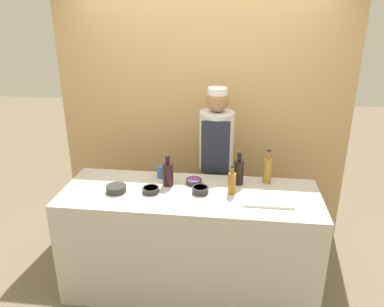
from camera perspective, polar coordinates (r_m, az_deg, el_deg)
The scene contains 14 objects.
ground_plane at distance 3.56m, azimuth -0.31°, elevation -19.33°, with size 14.00×14.00×0.00m, color #756651.
cabinet_wall at distance 3.90m, azimuth 1.62°, elevation 4.64°, with size 2.91×0.18×2.40m.
counter at distance 3.28m, azimuth -0.32°, elevation -13.16°, with size 2.09×0.73×0.93m.
sauce_bowl_purple at distance 3.17m, azimuth 0.30°, elevation -4.23°, with size 0.13×0.13×0.04m.
sauce_bowl_red at distance 3.01m, azimuth 1.27°, elevation -5.54°, with size 0.13×0.13×0.05m.
sauce_bowl_green at distance 3.04m, azimuth -6.28°, elevation -5.50°, with size 0.14×0.14×0.04m.
sauce_bowl_yellow at distance 3.10m, azimuth -11.49°, elevation -5.22°, with size 0.16×0.16×0.05m.
cutting_board at distance 2.97m, azimuth 11.47°, elevation -6.85°, with size 0.38×0.25×0.02m.
bottle_soy at distance 3.16m, azimuth 7.14°, elevation -2.72°, with size 0.08×0.08×0.29m.
bottle_amber at distance 3.00m, azimuth 6.11°, elevation -4.44°, with size 0.06×0.06×0.24m.
bottle_wine at distance 3.12m, azimuth -3.68°, elevation -3.08°, with size 0.09×0.09×0.27m.
bottle_vinegar at distance 3.22m, azimuth 11.42°, elevation -2.43°, with size 0.07×0.07×0.30m.
cup_blue at distance 3.29m, azimuth -4.66°, elevation -2.79°, with size 0.08×0.08×0.10m.
chef_center at distance 3.56m, azimuth 3.65°, elevation -1.93°, with size 0.32×0.32×1.67m.
Camera 1 is at (0.35, -2.68, 2.31)m, focal length 35.00 mm.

